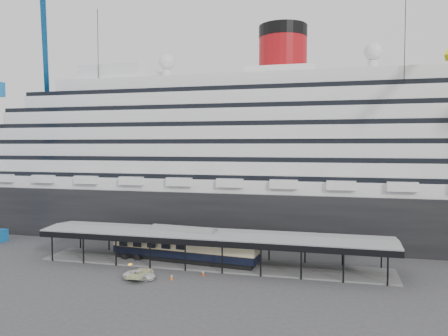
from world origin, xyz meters
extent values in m
plane|color=#38383B|center=(0.00, 0.00, 0.00)|extent=(200.00, 200.00, 0.00)
cube|color=black|center=(0.00, 32.00, 5.00)|extent=(130.00, 30.00, 10.00)
cylinder|color=#9D0C12|center=(8.00, 32.00, 37.40)|extent=(10.00, 10.00, 9.00)
cylinder|color=black|center=(8.00, 32.00, 42.65)|extent=(10.10, 10.10, 2.50)
sphere|color=silver|center=(-18.00, 32.00, 37.70)|extent=(3.60, 3.60, 3.60)
sphere|color=silver|center=(26.00, 32.00, 37.70)|extent=(3.60, 3.60, 3.60)
cube|color=slate|center=(0.00, 5.00, 0.12)|extent=(56.00, 8.00, 0.24)
cube|color=slate|center=(0.00, 4.28, 0.28)|extent=(54.00, 0.08, 0.10)
cube|color=slate|center=(0.00, 5.72, 0.28)|extent=(54.00, 0.08, 0.10)
cube|color=black|center=(0.00, 0.50, 4.45)|extent=(56.00, 0.18, 0.90)
cube|color=black|center=(0.00, 9.50, 4.45)|extent=(56.00, 0.18, 0.90)
cube|color=slate|center=(0.00, 5.00, 5.18)|extent=(56.00, 9.00, 0.24)
cube|color=blue|center=(-37.61, 15.88, 39.20)|extent=(12.92, 17.86, 16.80)
cylinder|color=black|center=(-29.22, 21.75, 23.60)|extent=(0.12, 0.12, 47.21)
cylinder|color=black|center=(30.26, 20.24, 23.60)|extent=(0.12, 0.12, 47.21)
imported|color=silver|center=(-7.75, -4.71, 0.63)|extent=(4.57, 2.16, 1.26)
cube|color=black|center=(-4.60, 5.00, 0.63)|extent=(23.68, 5.19, 0.78)
cube|color=black|center=(-4.60, 5.00, 1.64)|extent=(24.84, 5.76, 1.23)
cube|color=beige|center=(-4.60, 5.00, 2.98)|extent=(24.85, 5.80, 1.46)
cube|color=black|center=(-4.60, 5.00, 3.94)|extent=(24.84, 5.76, 0.45)
cube|color=red|center=(-6.88, -2.25, 0.01)|extent=(0.43, 0.43, 0.03)
cone|color=red|center=(-6.88, -2.25, 0.37)|extent=(0.37, 0.37, 0.71)
cylinder|color=white|center=(-6.88, -2.25, 0.44)|extent=(0.23, 0.23, 0.14)
cube|color=#EA5F0D|center=(-3.32, -3.75, 0.02)|extent=(0.54, 0.54, 0.03)
cone|color=#EA5F0D|center=(-3.32, -3.75, 0.41)|extent=(0.46, 0.46, 0.78)
cylinder|color=white|center=(-3.32, -3.75, 0.49)|extent=(0.25, 0.25, 0.15)
cube|color=#DE3D0C|center=(0.42, -0.71, 0.02)|extent=(0.55, 0.55, 0.03)
cone|color=#DE3D0C|center=(0.42, -0.71, 0.42)|extent=(0.46, 0.46, 0.80)
cylinder|color=white|center=(0.42, -0.71, 0.50)|extent=(0.25, 0.25, 0.15)
camera|label=1|loc=(18.88, -60.81, 19.02)|focal=35.00mm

